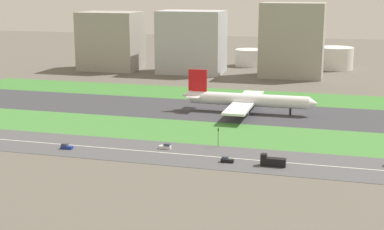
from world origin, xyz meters
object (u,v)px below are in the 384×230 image
object	(u,v)px
car_3	(66,147)
airliner	(245,100)
terminal_building	(111,41)
office_tower	(292,40)
car_5	(227,160)
car_6	(166,147)
truck_0	(272,161)
fuel_tank_east	(335,58)
hangar_building	(192,42)
fuel_tank_west	(250,58)
fuel_tank_centre	(296,58)
traffic_light	(218,136)

from	to	relation	value
car_3	airliner	bearing A→B (deg)	-124.08
terminal_building	office_tower	distance (m)	127.51
airliner	car_5	size ratio (longest dim) A/B	14.77
airliner	car_6	size ratio (longest dim) A/B	14.77
truck_0	fuel_tank_east	distance (m)	237.43
truck_0	hangar_building	xyz separation A→B (m)	(-81.66, 192.00, 19.45)
airliner	fuel_tank_west	distance (m)	161.06
terminal_building	fuel_tank_east	bearing A→B (deg)	16.28
fuel_tank_centre	fuel_tank_east	size ratio (longest dim) A/B	0.65
fuel_tank_east	car_3	bearing A→B (deg)	-110.60
car_6	traffic_light	world-z (taller)	traffic_light
truck_0	office_tower	size ratio (longest dim) A/B	0.17
office_tower	fuel_tank_west	world-z (taller)	office_tower
truck_0	fuel_tank_centre	distance (m)	237.52
traffic_light	truck_0	bearing A→B (deg)	-38.29
terminal_building	fuel_tank_east	xyz separation A→B (m)	(154.12, 45.00, -12.51)
airliner	terminal_building	bearing A→B (deg)	135.94
airliner	office_tower	distance (m)	115.79
terminal_building	hangar_building	distance (m)	59.62
traffic_light	fuel_tank_west	distance (m)	220.59
office_tower	fuel_tank_centre	xyz separation A→B (m)	(-1.03, 45.00, -17.13)
traffic_light	fuel_tank_centre	xyz separation A→B (m)	(7.94, 219.01, 2.63)
car_5	truck_0	xyz separation A→B (m)	(15.60, -0.00, 0.75)
car_6	terminal_building	bearing A→B (deg)	118.88
car_6	truck_0	size ratio (longest dim) A/B	0.52
truck_0	fuel_tank_centre	bearing A→B (deg)	-86.41
car_6	car_3	xyz separation A→B (m)	(-35.35, -10.00, 0.00)
traffic_light	airliner	bearing A→B (deg)	90.65
truck_0	fuel_tank_west	bearing A→B (deg)	-78.28
fuel_tank_west	traffic_light	bearing A→B (deg)	-83.14
car_6	office_tower	world-z (taller)	office_tower
car_3	fuel_tank_centre	xyz separation A→B (m)	(61.39, 237.00, 6.00)
car_5	hangar_building	bearing A→B (deg)	-71.01
car_5	office_tower	size ratio (longest dim) A/B	0.09
traffic_light	fuel_tank_centre	size ratio (longest dim) A/B	0.43
hangar_building	truck_0	bearing A→B (deg)	-66.96
airliner	fuel_tank_west	size ratio (longest dim) A/B	3.00
fuel_tank_centre	terminal_building	bearing A→B (deg)	-160.41
airliner	truck_0	bearing A→B (deg)	-73.25
car_6	car_5	bearing A→B (deg)	-21.57
terminal_building	fuel_tank_east	world-z (taller)	terminal_building
terminal_building	hangar_building	world-z (taller)	hangar_building
airliner	fuel_tank_west	world-z (taller)	airliner
car_5	fuel_tank_centre	xyz separation A→B (m)	(0.74, 237.00, 6.00)
car_3	fuel_tank_east	xyz separation A→B (m)	(89.10, 237.00, 6.92)
car_5	fuel_tank_east	distance (m)	238.80
terminal_building	fuel_tank_east	size ratio (longest dim) A/B	1.61
office_tower	fuel_tank_east	bearing A→B (deg)	59.35
car_6	car_3	bearing A→B (deg)	-164.21
truck_0	hangar_building	size ratio (longest dim) A/B	0.19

